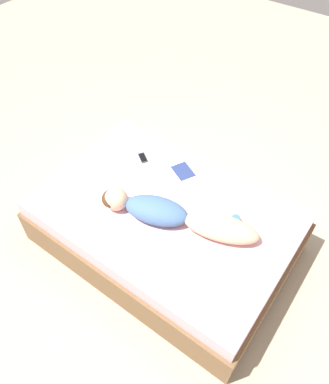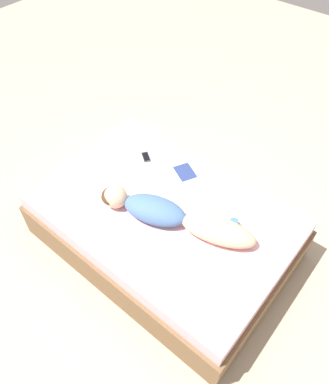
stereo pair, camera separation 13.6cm
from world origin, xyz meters
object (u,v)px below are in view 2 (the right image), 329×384
Objects in this scene: open_magazine at (174,176)px; coffee_mug at (233,224)px; person at (170,215)px; cell_phone at (146,157)px.

open_magazine is 0.78m from coffee_mug.
open_magazine is 5.59× the size of coffee_mug.
person is 8.82× the size of cell_phone.
coffee_mug is (0.29, -0.45, -0.04)m from person.
coffee_mug is 1.15m from cell_phone.
person reaches higher than coffee_mug.
cell_phone is (0.18, 1.14, -0.04)m from coffee_mug.
open_magazine is 3.79× the size of cell_phone.
person reaches higher than open_magazine.
cell_phone is at bearing 38.19° from person.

